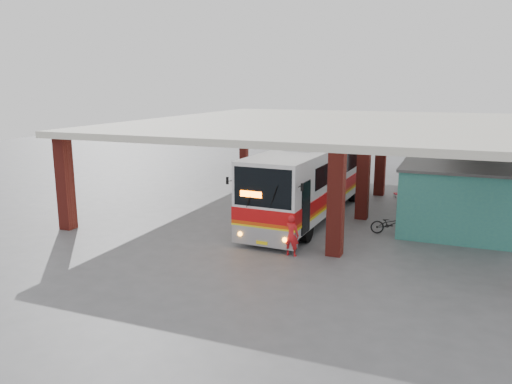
{
  "coord_description": "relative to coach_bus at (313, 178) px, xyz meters",
  "views": [
    {
      "loc": [
        7.15,
        -21.73,
        6.63
      ],
      "look_at": [
        -1.57,
        0.0,
        1.6
      ],
      "focal_mm": 35.0,
      "sensor_mm": 36.0,
      "label": 1
    }
  ],
  "objects": [
    {
      "name": "canopy_roof",
      "position": [
        0.01,
        3.68,
        2.58
      ],
      "size": [
        21.0,
        23.0,
        0.3
      ],
      "primitive_type": "cube",
      "color": "beige",
      "rests_on": "brick_columns"
    },
    {
      "name": "red_chair",
      "position": [
        3.76,
        5.89,
        -1.56
      ],
      "size": [
        0.53,
        0.53,
        0.78
      ],
      "rotation": [
        0.0,
        0.0,
        0.38
      ],
      "color": "red",
      "rests_on": "ground"
    },
    {
      "name": "shop_building",
      "position": [
        7.0,
        1.18,
        -0.35
      ],
      "size": [
        5.2,
        8.2,
        3.11
      ],
      "color": "#307876",
      "rests_on": "ground"
    },
    {
      "name": "motorcycle",
      "position": [
        4.21,
        -2.04,
        -1.45
      ],
      "size": [
        1.88,
        1.07,
        0.93
      ],
      "primitive_type": "imported",
      "rotation": [
        0.0,
        0.0,
        1.84
      ],
      "color": "black",
      "rests_on": "ground"
    },
    {
      "name": "pedestrian",
      "position": [
        0.94,
        -6.55,
        -1.08
      ],
      "size": [
        0.63,
        0.43,
        1.68
      ],
      "primitive_type": "imported",
      "rotation": [
        0.0,
        0.0,
        3.09
      ],
      "color": "red",
      "rests_on": "ground"
    },
    {
      "name": "coach_bus",
      "position": [
        0.0,
        0.0,
        0.0
      ],
      "size": [
        3.38,
        13.37,
        3.86
      ],
      "rotation": [
        0.0,
        0.0,
        -0.05
      ],
      "color": "silver",
      "rests_on": "ground"
    },
    {
      "name": "ground",
      "position": [
        -0.49,
        -2.82,
        -1.92
      ],
      "size": [
        90.0,
        90.0,
        0.0
      ],
      "primitive_type": "plane",
      "color": "#515154",
      "rests_on": "ground"
    },
    {
      "name": "brick_columns",
      "position": [
        0.94,
        2.18,
        0.26
      ],
      "size": [
        20.1,
        21.6,
        4.35
      ],
      "color": "maroon",
      "rests_on": "ground"
    }
  ]
}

